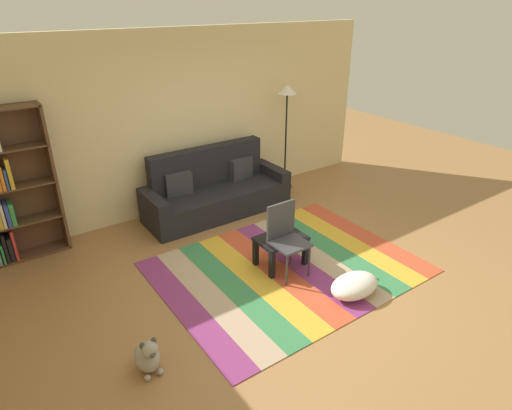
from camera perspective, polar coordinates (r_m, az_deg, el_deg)
ground_plane at (r=5.40m, az=4.29°, el=-9.07°), size 14.00×14.00×0.00m
back_wall at (r=6.82m, az=-9.10°, el=10.75°), size 6.80×0.10×2.70m
rug at (r=5.52m, az=4.07°, el=-8.13°), size 3.10×2.36×0.01m
couch at (r=6.78m, az=-5.39°, el=1.76°), size 2.26×0.80×1.00m
bookshelf at (r=6.08m, az=-30.01°, el=2.06°), size 0.90×0.28×1.94m
coffee_table at (r=5.41m, az=3.26°, el=-5.04°), size 0.60×0.42×0.39m
pouf at (r=5.11m, az=12.77°, el=-10.26°), size 0.62×0.40×0.24m
dog at (r=4.24m, az=-14.04°, el=-18.66°), size 0.22×0.35×0.40m
standing_lamp at (r=7.33m, az=4.07°, el=13.18°), size 0.32×0.32×1.79m
tv_remote at (r=5.33m, az=2.38°, el=-4.30°), size 0.06×0.15×0.02m
folding_chair at (r=5.17m, az=3.88°, el=-3.76°), size 0.40×0.40×0.90m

